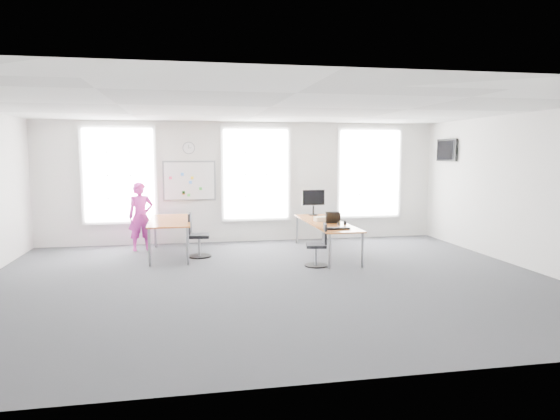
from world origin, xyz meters
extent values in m
plane|color=#28282D|center=(0.00, 0.00, 0.00)|extent=(10.00, 10.00, 0.00)
plane|color=white|center=(0.00, 0.00, 3.00)|extent=(10.00, 10.00, 0.00)
plane|color=white|center=(0.00, 4.00, 1.50)|extent=(10.00, 0.00, 10.00)
plane|color=white|center=(0.00, -4.00, 1.50)|extent=(10.00, 0.00, 10.00)
plane|color=white|center=(5.00, 0.00, 1.50)|extent=(0.00, 10.00, 10.00)
cube|color=white|center=(-3.00, 3.97, 1.70)|extent=(1.60, 0.06, 2.20)
cube|color=white|center=(0.30, 3.97, 1.70)|extent=(1.60, 0.06, 2.20)
cube|color=white|center=(3.30, 3.97, 1.70)|extent=(1.60, 0.06, 2.20)
cube|color=#B55D1B|center=(1.58, 2.03, 0.70)|extent=(0.78, 2.94, 0.03)
cylinder|color=gray|center=(1.24, 0.62, 0.34)|extent=(0.05, 0.05, 0.69)
cylinder|color=gray|center=(1.91, 0.62, 0.34)|extent=(0.05, 0.05, 0.69)
cylinder|color=gray|center=(1.24, 3.44, 0.34)|extent=(0.05, 0.05, 0.69)
cylinder|color=gray|center=(1.91, 3.44, 0.34)|extent=(0.05, 0.05, 0.69)
cube|color=#B55D1B|center=(-1.80, 2.53, 0.77)|extent=(0.86, 2.15, 0.03)
cylinder|color=gray|center=(-2.17, 1.51, 0.38)|extent=(0.05, 0.05, 0.75)
cylinder|color=gray|center=(-1.43, 1.51, 0.38)|extent=(0.05, 0.05, 0.75)
cylinder|color=gray|center=(-2.17, 3.54, 0.38)|extent=(0.05, 0.05, 0.75)
cylinder|color=gray|center=(-1.43, 3.54, 0.38)|extent=(0.05, 0.05, 0.75)
cylinder|color=black|center=(1.06, 0.92, 0.01)|extent=(0.45, 0.45, 0.03)
cylinder|color=gray|center=(1.06, 0.92, 0.21)|extent=(0.05, 0.05, 0.37)
cube|color=black|center=(1.06, 0.92, 0.41)|extent=(0.45, 0.45, 0.06)
cube|color=black|center=(1.23, 0.89, 0.65)|extent=(0.11, 0.37, 0.39)
cylinder|color=black|center=(-1.18, 2.25, 0.01)|extent=(0.51, 0.51, 0.03)
cylinder|color=gray|center=(-1.18, 2.25, 0.23)|extent=(0.06, 0.06, 0.41)
cube|color=black|center=(-1.18, 2.25, 0.46)|extent=(0.46, 0.46, 0.07)
cube|color=black|center=(-1.37, 2.26, 0.73)|extent=(0.08, 0.41, 0.44)
imported|color=#D62FA8|center=(-2.47, 3.25, 0.78)|extent=(0.65, 0.51, 1.57)
cube|color=white|center=(-1.35, 3.97, 1.55)|extent=(1.20, 0.03, 0.90)
cylinder|color=gray|center=(-1.35, 3.97, 2.35)|extent=(0.30, 0.04, 0.30)
cube|color=black|center=(4.95, 3.00, 2.30)|extent=(0.06, 0.90, 0.55)
cube|color=black|center=(1.51, 0.97, 0.73)|extent=(0.49, 0.22, 0.02)
ellipsoid|color=black|center=(1.74, 0.94, 0.74)|extent=(0.09, 0.12, 0.04)
cylinder|color=black|center=(1.65, 1.19, 0.72)|extent=(0.07, 0.07, 0.01)
cylinder|color=black|center=(1.70, 1.47, 0.76)|extent=(0.04, 0.09, 0.09)
cylinder|color=black|center=(1.83, 1.47, 0.76)|extent=(0.04, 0.09, 0.09)
cylinder|color=gold|center=(1.70, 1.47, 0.76)|extent=(0.01, 0.09, 0.09)
cube|color=black|center=(1.76, 1.47, 0.81)|extent=(0.15, 0.02, 0.01)
cube|color=black|center=(1.66, 1.83, 0.84)|extent=(0.31, 0.09, 0.25)
cube|color=orange|center=(1.66, 1.75, 0.83)|extent=(0.29, 0.10, 0.22)
cube|color=black|center=(1.66, 1.74, 0.84)|extent=(0.31, 0.10, 0.24)
cube|color=beige|center=(1.51, 2.20, 0.76)|extent=(0.31, 0.25, 0.10)
cylinder|color=black|center=(1.61, 3.26, 0.73)|extent=(0.23, 0.23, 0.02)
cylinder|color=black|center=(1.61, 3.26, 0.84)|extent=(0.05, 0.05, 0.23)
cube|color=black|center=(1.61, 3.24, 1.15)|extent=(0.56, 0.07, 0.37)
cube|color=black|center=(1.61, 3.22, 1.15)|extent=(0.52, 0.04, 0.33)
camera|label=1|loc=(-1.45, -8.46, 2.22)|focal=32.00mm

